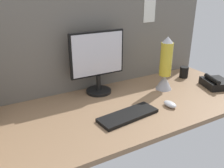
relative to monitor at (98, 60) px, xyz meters
The scene contains 8 objects.
ground_plane 36.99cm from the monitor, 69.34° to the right, with size 180.00×80.00×3.00cm, color #8C6B4C.
cubicle_wall_back 18.16cm from the monitor, 52.40° to the left, with size 180.00×5.50×66.39cm.
monitor is the anchor object (origin of this frame).
keyboard 46.41cm from the monitor, 90.46° to the right, with size 37.00×13.00×2.00cm, color black.
mouse 56.48cm from the monitor, 55.08° to the right, with size 5.60×9.60×3.40cm, color silver.
mug_black_travel 78.11cm from the monitor, ahead, with size 7.00×7.00×9.11cm.
lava_lamp 49.20cm from the monitor, 22.40° to the right, with size 11.93×11.93×39.04cm.
desk_phone 90.80cm from the monitor, 23.12° to the right, with size 22.13×23.40×8.80cm.
Camera 1 is at (-77.16, -117.14, 71.42)cm, focal length 38.24 mm.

